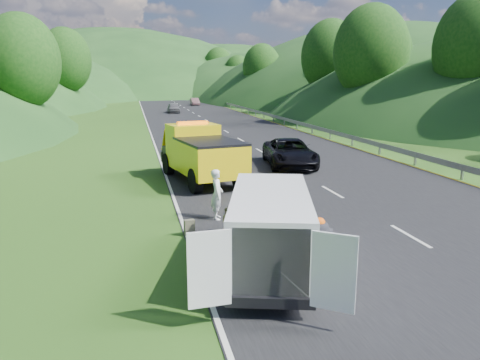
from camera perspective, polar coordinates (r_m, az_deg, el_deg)
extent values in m
plane|color=#38661E|center=(16.28, 7.20, -5.37)|extent=(320.00, 320.00, 0.00)
cube|color=black|center=(55.40, -4.13, 7.28)|extent=(14.00, 200.00, 0.02)
cube|color=gray|center=(69.03, 0.31, 8.31)|extent=(0.06, 140.00, 1.52)
cylinder|color=black|center=(24.51, -8.71, 1.95)|extent=(0.59, 1.16, 1.11)
cylinder|color=black|center=(25.13, -4.09, 2.32)|extent=(0.59, 1.16, 1.11)
cylinder|color=black|center=(20.36, -5.44, -0.10)|extent=(0.59, 1.16, 1.11)
cylinder|color=black|center=(21.09, -0.02, 0.40)|extent=(0.59, 1.16, 1.11)
cube|color=yellow|center=(23.75, -5.75, 4.27)|extent=(2.67, 2.19, 2.10)
cube|color=yellow|center=(21.47, -3.66, 2.69)|extent=(3.10, 4.15, 1.44)
cube|color=black|center=(21.35, -3.69, 4.74)|extent=(3.10, 4.15, 0.11)
cube|color=black|center=(25.09, -6.66, 3.28)|extent=(2.42, 1.72, 0.77)
cube|color=black|center=(25.75, -7.09, 3.00)|extent=(2.32, 0.66, 0.55)
cube|color=yellow|center=(25.35, -6.96, 5.00)|extent=(2.33, 1.27, 1.21)
cube|color=orange|center=(23.62, -5.81, 6.92)|extent=(1.57, 0.56, 0.18)
cube|color=black|center=(24.43, -6.34, 5.39)|extent=(2.08, 0.48, 0.99)
cylinder|color=black|center=(13.80, 0.14, -6.93)|extent=(0.48, 0.79, 0.74)
cylinder|color=black|center=(13.81, 7.15, -7.01)|extent=(0.48, 0.79, 0.74)
cylinder|color=black|center=(10.87, -0.83, -12.45)|extent=(0.48, 0.79, 0.74)
cylinder|color=black|center=(10.89, 8.21, -12.55)|extent=(0.48, 0.79, 0.74)
cube|color=white|center=(11.91, 3.73, -5.65)|extent=(3.19, 5.18, 1.72)
cube|color=white|center=(14.47, 3.66, -3.91)|extent=(2.02, 1.33, 0.93)
cube|color=black|center=(14.09, 3.71, -1.22)|extent=(1.74, 0.79, 0.78)
cube|color=black|center=(9.68, 3.79, -10.00)|extent=(1.54, 0.53, 1.49)
cube|color=white|center=(9.36, -3.76, -10.81)|extent=(0.89, 0.11, 1.58)
cube|color=white|center=(9.39, 11.34, -10.97)|extent=(0.75, 0.57, 1.58)
cube|color=black|center=(9.95, 3.72, -14.67)|extent=(1.83, 0.66, 0.23)
imported|color=silver|center=(16.72, -2.79, -4.80)|extent=(0.59, 0.73, 1.79)
imported|color=tan|center=(14.92, -1.45, -6.94)|extent=(0.53, 0.45, 0.94)
imported|color=black|center=(11.43, 9.39, -13.40)|extent=(1.14, 0.68, 1.73)
cube|color=#5C5945|center=(15.04, -6.19, -5.80)|extent=(0.35, 0.23, 0.53)
cylinder|color=black|center=(11.05, 7.96, -14.29)|extent=(0.67, 0.67, 0.20)
imported|color=black|center=(26.68, 6.05, 1.67)|extent=(3.29, 5.80, 1.53)
imported|color=#4D4D52|center=(67.71, -8.08, 8.11)|extent=(1.63, 4.04, 1.38)
imported|color=brown|center=(85.38, -5.53, 9.04)|extent=(1.37, 3.94, 1.30)
imported|color=#AD5756|center=(108.42, -8.25, 9.68)|extent=(2.12, 5.20, 1.51)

